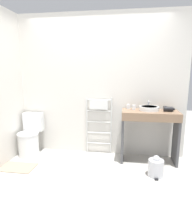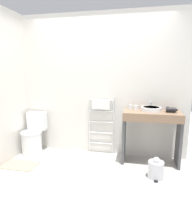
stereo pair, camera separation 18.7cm
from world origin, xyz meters
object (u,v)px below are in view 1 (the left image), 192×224
(sink_basin, at_px, (149,108))
(hair_dryer, at_px, (169,109))
(towel_radiator, at_px, (99,114))
(toilet, at_px, (30,138))
(cup_near_edge, at_px, (134,107))
(trash_bin, at_px, (156,167))
(cup_near_wall, at_px, (128,106))

(sink_basin, distance_m, hair_dryer, 0.31)
(towel_radiator, bearing_deg, sink_basin, -11.30)
(toilet, relative_size, sink_basin, 2.39)
(towel_radiator, xyz_separation_m, cup_near_edge, (0.63, -0.14, 0.18))
(towel_radiator, height_order, trash_bin, towel_radiator)
(sink_basin, relative_size, cup_near_edge, 3.96)
(cup_near_edge, relative_size, hair_dryer, 0.44)
(toilet, xyz_separation_m, cup_near_edge, (1.90, 0.12, 0.62))
(towel_radiator, distance_m, cup_near_wall, 0.57)
(sink_basin, distance_m, cup_near_wall, 0.36)
(cup_near_edge, bearing_deg, towel_radiator, 167.18)
(toilet, xyz_separation_m, towel_radiator, (1.27, 0.26, 0.45))
(toilet, bearing_deg, trash_bin, -11.63)
(cup_near_wall, bearing_deg, sink_basin, -16.29)
(sink_basin, xyz_separation_m, cup_near_edge, (-0.25, 0.03, 0.00))
(cup_near_edge, xyz_separation_m, trash_bin, (0.34, -0.57, -0.80))
(towel_radiator, relative_size, hair_dryer, 5.72)
(towel_radiator, bearing_deg, cup_near_edge, -12.82)
(toilet, distance_m, trash_bin, 2.29)
(sink_basin, xyz_separation_m, hair_dryer, (0.31, -0.03, 0.00))
(cup_near_wall, bearing_deg, trash_bin, -56.32)
(cup_near_wall, height_order, hair_dryer, cup_near_wall)
(cup_near_wall, distance_m, trash_bin, 1.11)
(sink_basin, xyz_separation_m, trash_bin, (0.08, -0.54, -0.80))
(sink_basin, height_order, cup_near_wall, cup_near_wall)
(sink_basin, bearing_deg, toilet, -177.81)
(cup_near_wall, xyz_separation_m, hair_dryer, (0.66, -0.13, -0.00))
(towel_radiator, relative_size, cup_near_edge, 13.08)
(sink_basin, bearing_deg, towel_radiator, 168.70)
(cup_near_wall, height_order, trash_bin, cup_near_wall)
(cup_near_edge, distance_m, trash_bin, 1.04)
(toilet, xyz_separation_m, sink_basin, (2.15, 0.08, 0.62))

